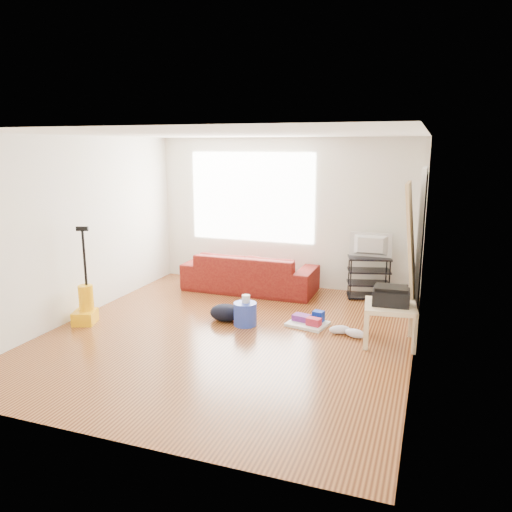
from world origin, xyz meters
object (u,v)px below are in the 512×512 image
(bucket, at_px, (245,325))
(cleaning_tray, at_px, (309,321))
(vacuum, at_px, (85,306))
(tv_stand, at_px, (369,277))
(side_table, at_px, (390,311))
(backpack, at_px, (225,320))
(sofa, at_px, (250,290))

(bucket, xyz_separation_m, cleaning_tray, (0.81, 0.28, 0.06))
(vacuum, bearing_deg, cleaning_tray, -1.12)
(tv_stand, relative_size, bucket, 2.33)
(side_table, height_order, backpack, side_table)
(sofa, distance_m, backpack, 1.50)
(side_table, bearing_deg, bucket, -179.68)
(side_table, bearing_deg, backpack, 178.48)
(tv_stand, bearing_deg, side_table, -89.77)
(cleaning_tray, height_order, backpack, cleaning_tray)
(side_table, height_order, cleaning_tray, side_table)
(side_table, xyz_separation_m, vacuum, (-3.95, -0.66, -0.17))
(tv_stand, height_order, backpack, tv_stand)
(tv_stand, bearing_deg, sofa, 173.38)
(sofa, xyz_separation_m, side_table, (2.39, -1.55, 0.41))
(backpack, bearing_deg, vacuum, -166.74)
(tv_stand, distance_m, vacuum, 4.26)
(tv_stand, bearing_deg, vacuum, -159.15)
(sofa, relative_size, side_table, 3.25)
(cleaning_tray, bearing_deg, vacuum, -162.11)
(sofa, relative_size, cleaning_tray, 3.77)
(tv_stand, bearing_deg, bucket, -141.97)
(bucket, bearing_deg, side_table, 0.32)
(bucket, distance_m, backpack, 0.33)
(backpack, bearing_deg, cleaning_tray, 1.78)
(sofa, xyz_separation_m, cleaning_tray, (1.32, -1.28, 0.06))
(backpack, height_order, vacuum, vacuum)
(side_table, bearing_deg, cleaning_tray, 165.61)
(backpack, distance_m, vacuum, 1.91)
(bucket, relative_size, backpack, 0.74)
(tv_stand, height_order, vacuum, vacuum)
(sofa, distance_m, cleaning_tray, 1.84)
(tv_stand, xyz_separation_m, side_table, (0.49, -1.82, 0.08))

